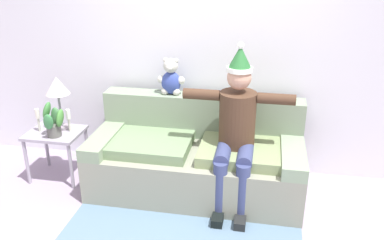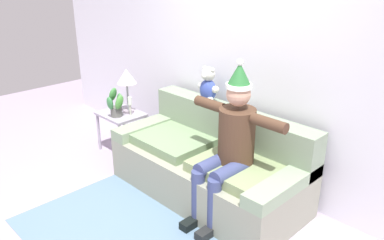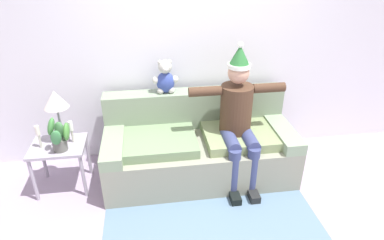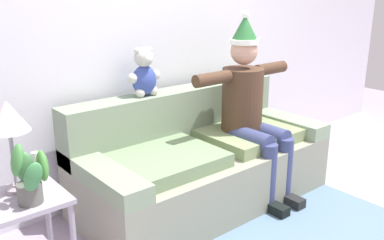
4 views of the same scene
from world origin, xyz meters
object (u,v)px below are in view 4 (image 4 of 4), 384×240
at_px(teddy_bear, 144,74).
at_px(table_lamp, 8,121).
at_px(side_table, 17,212).
at_px(candle_short, 36,166).
at_px(person_seated, 251,106).
at_px(couch, 200,161).
at_px(potted_plant, 30,177).

bearing_deg(teddy_bear, table_lamp, -165.99).
bearing_deg(side_table, candle_short, 14.59).
bearing_deg(person_seated, teddy_bear, 147.04).
distance_m(teddy_bear, table_lamp, 1.16).
height_order(teddy_bear, table_lamp, teddy_bear).
xyz_separation_m(couch, person_seated, (0.39, -0.17, 0.44)).
distance_m(person_seated, side_table, 1.91).
relative_size(teddy_bear, candle_short, 1.59).
xyz_separation_m(couch, potted_plant, (-1.42, -0.18, 0.35)).
bearing_deg(teddy_bear, person_seated, -32.96).
bearing_deg(potted_plant, table_lamp, 95.79).
relative_size(teddy_bear, table_lamp, 0.68).
relative_size(couch, teddy_bear, 5.42).
relative_size(teddy_bear, potted_plant, 1.01).
xyz_separation_m(person_seated, side_table, (-1.88, 0.10, -0.33)).
bearing_deg(potted_plant, teddy_bear, 23.42).
bearing_deg(side_table, potted_plant, -59.05).
bearing_deg(couch, teddy_bear, 137.99).
bearing_deg(potted_plant, couch, 7.29).
xyz_separation_m(teddy_bear, side_table, (-1.16, -0.37, -0.61)).
bearing_deg(candle_short, potted_plant, -121.79).
relative_size(person_seated, candle_short, 6.36).
height_order(potted_plant, candle_short, potted_plant).
xyz_separation_m(potted_plant, candle_short, (0.09, 0.15, -0.01)).
bearing_deg(table_lamp, teddy_bear, 14.01).
xyz_separation_m(couch, table_lamp, (-1.44, 0.01, 0.63)).
xyz_separation_m(table_lamp, potted_plant, (0.02, -0.20, -0.28)).
bearing_deg(table_lamp, couch, -0.58).
bearing_deg(potted_plant, side_table, 120.95).
bearing_deg(side_table, table_lamp, 64.54).
bearing_deg(potted_plant, person_seated, 0.33).
distance_m(couch, person_seated, 0.61).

